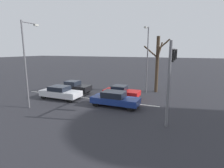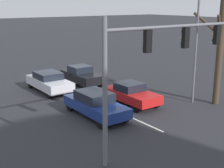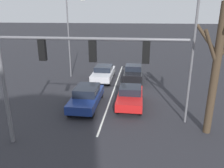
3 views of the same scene
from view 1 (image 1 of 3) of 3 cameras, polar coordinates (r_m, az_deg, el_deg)
name	(u,v)px [view 1 (image 1 of 3)]	position (r m, az deg, el deg)	size (l,w,h in m)	color
ground_plane	(68,96)	(21.68, -14.04, -3.76)	(240.00, 240.00, 0.00)	#28282D
lane_stripe_left_divider	(85,98)	(20.38, -8.68, -4.48)	(0.12, 16.74, 0.01)	silver
car_navy_midlane_front	(115,99)	(16.98, 0.94, -4.86)	(1.81, 4.66, 1.48)	navy
car_red_leftlane_front	(121,92)	(20.00, 3.00, -2.52)	(1.79, 4.07, 1.43)	red
car_black_leftlane_second	(74,87)	(22.88, -12.22, -0.91)	(1.78, 4.16, 1.53)	black
car_silver_midlane_second	(60,92)	(20.42, -16.49, -2.63)	(1.88, 4.61, 1.45)	silver
traffic_signal_gantry	(172,62)	(15.25, 19.15, 6.68)	(8.69, 0.37, 6.04)	slate
street_lamp_right_shoulder	(27,59)	(17.92, -26.11, 7.37)	(1.93, 0.24, 7.99)	slate
street_lamp_left_shoulder	(147,56)	(22.12, 11.39, 8.99)	(2.02, 0.24, 8.15)	slate
bare_tree_near	(157,62)	(23.20, 14.58, 7.07)	(2.20, 3.08, 7.13)	#423323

